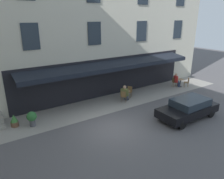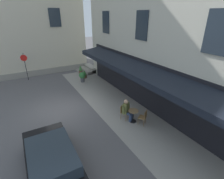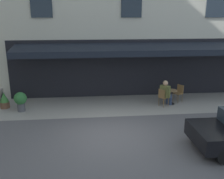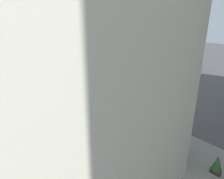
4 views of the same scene
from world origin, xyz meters
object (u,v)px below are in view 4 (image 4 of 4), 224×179
potted_plant_mid_terrace (180,146)px  cafe_chair_wicker_by_window (84,90)px  cafe_table_near_entrance (76,89)px  cafe_chair_wicker_near_door (45,69)px  seated_patron_in_olive (81,87)px  cafe_table_mid_terrace (42,72)px  cafe_chair_wicker_kerbside (68,88)px  cafe_chair_wicker_back_row (42,73)px  potted_plant_entrance_right (217,167)px  parked_car_black (114,71)px  seated_companion_in_red (42,70)px  potted_plant_by_steps (169,129)px

potted_plant_mid_terrace → cafe_chair_wicker_by_window: bearing=175.9°
cafe_table_near_entrance → cafe_chair_wicker_near_door: (-6.75, 0.63, 0.06)m
seated_patron_in_olive → cafe_chair_wicker_by_window: bearing=30.8°
cafe_table_mid_terrace → seated_patron_in_olive: bearing=0.2°
potted_plant_mid_terrace → cafe_chair_wicker_kerbside: bearing=-179.4°
cafe_table_mid_terrace → cafe_chair_wicker_back_row: bearing=-28.6°
cafe_chair_wicker_back_row → seated_patron_in_olive: bearing=3.1°
potted_plant_entrance_right → cafe_chair_wicker_kerbside: bearing=179.6°
cafe_chair_wicker_kerbside → cafe_table_mid_terrace: (-5.76, 0.52, -0.06)m
cafe_chair_wicker_kerbside → parked_car_black: bearing=99.4°
seated_patron_in_olive → cafe_chair_wicker_kerbside: bearing=-148.5°
cafe_chair_wicker_near_door → seated_companion_in_red: (0.82, -0.64, 0.16)m
cafe_chair_wicker_by_window → seated_companion_in_red: 6.49m
cafe_table_near_entrance → seated_patron_in_olive: bearing=30.8°
cafe_chair_wicker_by_window → seated_patron_in_olive: bearing=-149.2°
cafe_chair_wicker_kerbside → potted_plant_entrance_right: bearing=-0.4°
potted_plant_mid_terrace → potted_plant_entrance_right: 1.54m
cafe_table_mid_terrace → cafe_chair_wicker_near_door: bearing=135.9°
potted_plant_by_steps → seated_companion_in_red: bearing=-178.6°
cafe_table_near_entrance → cafe_table_mid_terrace: 6.30m
potted_plant_by_steps → parked_car_black: 10.02m
seated_patron_in_olive → potted_plant_entrance_right: size_ratio=1.48×
cafe_chair_wicker_by_window → potted_plant_mid_terrace: size_ratio=1.15×
potted_plant_by_steps → cafe_chair_wicker_kerbside: bearing=-175.4°
cafe_chair_wicker_near_door → potted_plant_mid_terrace: cafe_chair_wicker_near_door is taller
cafe_table_near_entrance → parked_car_black: size_ratio=0.17×
cafe_table_mid_terrace → potted_plant_by_steps: (13.83, 0.13, 0.07)m
cafe_table_near_entrance → cafe_chair_wicker_kerbside: (-0.54, -0.33, 0.06)m
cafe_chair_wicker_by_window → potted_plant_mid_terrace: cafe_chair_wicker_by_window is taller
cafe_table_near_entrance → cafe_chair_wicker_kerbside: size_ratio=0.82×
parked_car_black → cafe_chair_wicker_near_door: bearing=-141.7°
cafe_table_near_entrance → cafe_chair_wicker_kerbside: 0.63m
parked_car_black → potted_plant_mid_terrace: bearing=-27.4°
cafe_chair_wicker_near_door → cafe_chair_wicker_kerbside: bearing=-8.8°
cafe_table_mid_terrace → potted_plant_by_steps: size_ratio=0.79×
cafe_table_near_entrance → cafe_chair_wicker_by_window: (0.54, 0.32, 0.06)m
seated_patron_in_olive → parked_car_black: seated_patron_in_olive is taller
cafe_table_mid_terrace → parked_car_black: bearing=43.6°
cafe_chair_wicker_by_window → parked_car_black: (-1.94, 4.53, 0.16)m
cafe_chair_wicker_kerbside → potted_plant_by_steps: 8.09m
parked_car_black → seated_companion_in_red: bearing=-133.0°
cafe_table_mid_terrace → potted_plant_mid_terrace: potted_plant_mid_terrace is taller
seated_companion_in_red → potted_plant_mid_terrace: (14.39, -0.23, -0.33)m
cafe_chair_wicker_back_row → potted_plant_by_steps: (13.27, 0.43, 0.02)m
cafe_chair_wicker_kerbside → potted_plant_mid_terrace: (8.99, 0.09, -0.16)m
cafe_chair_wicker_back_row → parked_car_black: parked_car_black is taller
cafe_chair_wicker_near_door → cafe_chair_wicker_back_row: size_ratio=1.00×
cafe_chair_wicker_by_window → potted_plant_by_steps: size_ratio=0.95×
cafe_chair_wicker_kerbside → cafe_chair_wicker_by_window: bearing=31.3°
cafe_chair_wicker_by_window → potted_plant_by_steps: potted_plant_by_steps is taller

